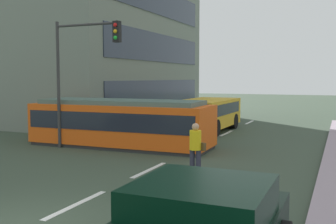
{
  "coord_description": "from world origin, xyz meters",
  "views": [
    {
      "loc": [
        5.8,
        -5.85,
        3.05
      ],
      "look_at": [
        -0.37,
        8.43,
        1.73
      ],
      "focal_mm": 43.25,
      "sensor_mm": 36.0,
      "label": 1
    }
  ],
  "objects": [
    {
      "name": "traffic_light_mast",
      "position": [
        -4.3,
        8.34,
        3.81
      ],
      "size": [
        3.16,
        0.33,
        5.44
      ],
      "color": "#333333",
      "rests_on": "ground"
    },
    {
      "name": "ground_plane",
      "position": [
        0.0,
        10.0,
        0.0
      ],
      "size": [
        120.0,
        120.0,
        0.0
      ],
      "primitive_type": "plane",
      "color": "#384838"
    },
    {
      "name": "parked_sedan_mid",
      "position": [
        -5.2,
        13.63,
        0.62
      ],
      "size": [
        2.12,
        4.26,
        1.19
      ],
      "color": "#2C5337",
      "rests_on": "ground"
    },
    {
      "name": "lane_stripe_2",
      "position": [
        0.0,
        6.0,
        0.01
      ],
      "size": [
        0.16,
        2.4,
        0.01
      ],
      "primitive_type": "cube",
      "color": "silver",
      "rests_on": "ground"
    },
    {
      "name": "parked_sedan_furthest",
      "position": [
        -5.09,
        25.33,
        0.63
      ],
      "size": [
        2.12,
        4.56,
        1.19
      ],
      "color": "silver",
      "rests_on": "ground"
    },
    {
      "name": "lane_stripe_3",
      "position": [
        0.0,
        15.67,
        0.01
      ],
      "size": [
        0.16,
        2.4,
        0.01
      ],
      "primitive_type": "cube",
      "color": "silver",
      "rests_on": "ground"
    },
    {
      "name": "streetcar_tram",
      "position": [
        -3.21,
        9.67,
        1.08
      ],
      "size": [
        8.2,
        2.68,
        2.08
      ],
      "color": "#E65613",
      "rests_on": "ground"
    },
    {
      "name": "lane_stripe_1",
      "position": [
        0.0,
        2.0,
        0.01
      ],
      "size": [
        0.16,
        2.4,
        0.01
      ],
      "primitive_type": "cube",
      "color": "silver",
      "rests_on": "ground"
    },
    {
      "name": "parked_sedan_far",
      "position": [
        -5.51,
        19.55,
        0.62
      ],
      "size": [
        2.11,
        4.32,
        1.19
      ],
      "color": "#AA1B0F",
      "rests_on": "ground"
    },
    {
      "name": "city_bus",
      "position": [
        -1.32,
        16.13,
        1.04
      ],
      "size": [
        2.64,
        5.72,
        1.81
      ],
      "color": "gold",
      "rests_on": "ground"
    },
    {
      "name": "lane_stripe_4",
      "position": [
        0.0,
        21.67,
        0.01
      ],
      "size": [
        0.16,
        2.4,
        0.01
      ],
      "primitive_type": "cube",
      "color": "silver",
      "rests_on": "ground"
    },
    {
      "name": "pedestrian_crossing",
      "position": [
        1.72,
        5.72,
        0.94
      ],
      "size": [
        0.51,
        0.36,
        1.67
      ],
      "color": "#2D2E3E",
      "rests_on": "ground"
    }
  ]
}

